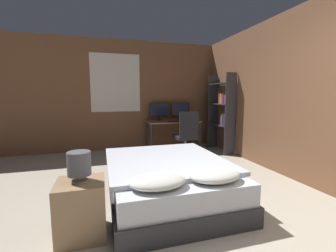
{
  "coord_description": "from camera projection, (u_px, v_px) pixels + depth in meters",
  "views": [
    {
      "loc": [
        -1.2,
        -1.31,
        1.32
      ],
      "look_at": [
        0.04,
        2.9,
        0.75
      ],
      "focal_mm": 24.0,
      "sensor_mm": 36.0,
      "label": 1
    }
  ],
  "objects": [
    {
      "name": "bedside_lamp",
      "position": [
        79.0,
        164.0,
        2.05
      ],
      "size": [
        0.21,
        0.21,
        0.28
      ],
      "color": "gray",
      "rests_on": "nightstand"
    },
    {
      "name": "monitor_right",
      "position": [
        180.0,
        110.0,
        5.89
      ],
      "size": [
        0.5,
        0.16,
        0.44
      ],
      "color": "black",
      "rests_on": "desk"
    },
    {
      "name": "monitor_left",
      "position": [
        159.0,
        110.0,
        5.73
      ],
      "size": [
        0.5,
        0.16,
        0.44
      ],
      "color": "black",
      "rests_on": "desk"
    },
    {
      "name": "wall_side_right",
      "position": [
        298.0,
        95.0,
        3.49
      ],
      "size": [
        0.06,
        12.0,
        2.7
      ],
      "color": "brown",
      "rests_on": "ground_plane"
    },
    {
      "name": "keyboard",
      "position": [
        176.0,
        121.0,
        5.37
      ],
      "size": [
        0.39,
        0.13,
        0.02
      ],
      "color": "black",
      "rests_on": "desk"
    },
    {
      "name": "computer_mouse",
      "position": [
        187.0,
        121.0,
        5.45
      ],
      "size": [
        0.07,
        0.05,
        0.04
      ],
      "color": "black",
      "rests_on": "desk"
    },
    {
      "name": "office_chair",
      "position": [
        186.0,
        139.0,
        4.92
      ],
      "size": [
        0.52,
        0.52,
        1.01
      ],
      "color": "black",
      "rests_on": "ground_plane"
    },
    {
      "name": "bookshelf",
      "position": [
        223.0,
        109.0,
        5.31
      ],
      "size": [
        0.27,
        0.87,
        1.85
      ],
      "color": "#333338",
      "rests_on": "ground_plane"
    },
    {
      "name": "wall_back",
      "position": [
        149.0,
        96.0,
        5.78
      ],
      "size": [
        12.0,
        0.08,
        2.7
      ],
      "color": "brown",
      "rests_on": "ground_plane"
    },
    {
      "name": "desk",
      "position": [
        173.0,
        124.0,
        5.62
      ],
      "size": [
        1.31,
        0.7,
        0.73
      ],
      "color": "#846042",
      "rests_on": "ground_plane"
    },
    {
      "name": "bed",
      "position": [
        168.0,
        179.0,
        2.91
      ],
      "size": [
        1.5,
        1.91,
        0.59
      ],
      "color": "#2D2D33",
      "rests_on": "ground_plane"
    },
    {
      "name": "nightstand",
      "position": [
        82.0,
        209.0,
        2.11
      ],
      "size": [
        0.44,
        0.42,
        0.54
      ],
      "color": "#997551",
      "rests_on": "ground_plane"
    }
  ]
}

